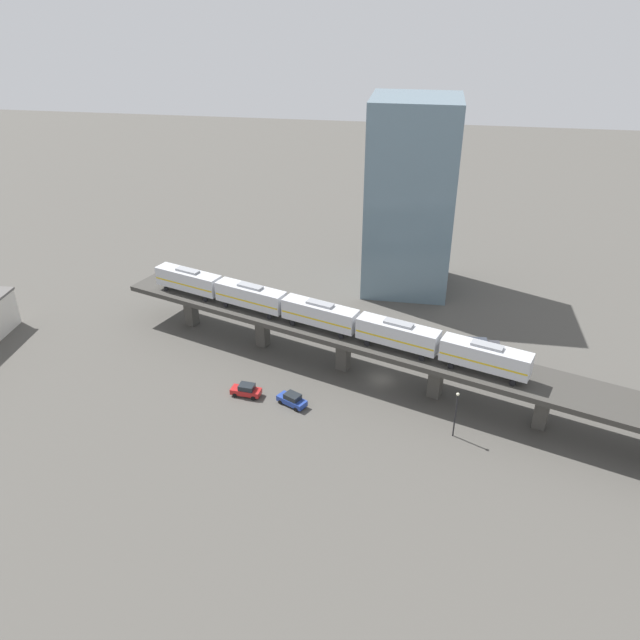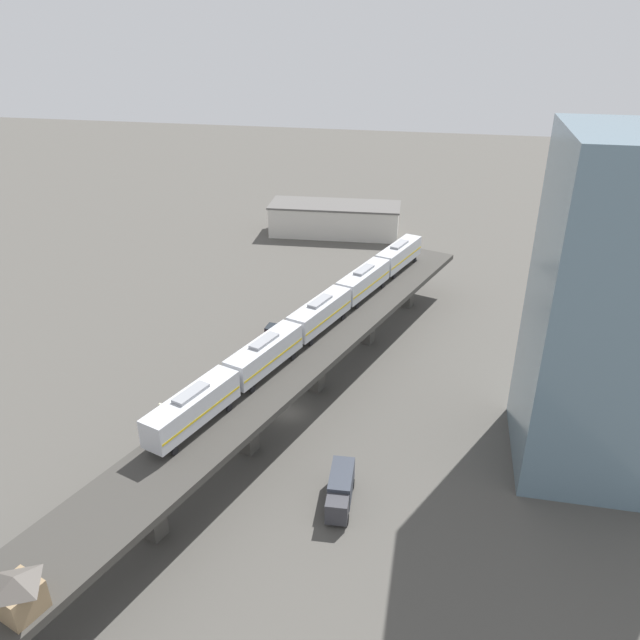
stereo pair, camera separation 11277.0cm
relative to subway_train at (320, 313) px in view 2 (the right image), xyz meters
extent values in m
plane|color=#4C4944|center=(-1.93, -9.78, -9.45)|extent=(400.00, 400.00, 0.00)
cube|color=#393733|center=(-1.93, -9.78, -2.94)|extent=(38.26, 89.63, 0.80)
cube|color=#47443F|center=(-14.62, -46.13, -6.40)|extent=(2.29, 2.29, 6.11)
cube|color=#47443F|center=(-9.68, -31.96, -6.40)|extent=(2.29, 2.29, 6.11)
cube|color=#47443F|center=(-4.73, -17.80, -6.40)|extent=(2.29, 2.29, 6.11)
cube|color=#47443F|center=(0.21, -3.64, -6.40)|extent=(2.29, 2.29, 6.11)
cube|color=#47443F|center=(5.16, 10.52, -6.40)|extent=(2.29, 2.29, 6.11)
cube|color=#47443F|center=(10.10, 24.68, -6.40)|extent=(2.29, 2.29, 6.11)
cube|color=silver|center=(-8.31, -23.79, 0.00)|extent=(6.60, 12.25, 3.10)
cube|color=gold|center=(-8.31, -23.79, -0.30)|extent=(6.56, 12.04, 0.24)
cube|color=gray|center=(-8.31, -23.79, 1.73)|extent=(2.71, 4.43, 0.36)
cylinder|color=black|center=(-10.82, -27.36, -2.12)|extent=(0.48, 0.87, 0.84)
cylinder|color=black|center=(-8.57, -28.15, -2.12)|extent=(0.48, 0.87, 0.84)
cylinder|color=black|center=(-8.05, -19.43, -2.12)|extent=(0.48, 0.87, 0.84)
cylinder|color=black|center=(-5.80, -20.22, -2.12)|extent=(0.48, 0.87, 0.84)
cube|color=silver|center=(-4.15, -11.90, 0.00)|extent=(6.60, 12.25, 3.10)
cube|color=gold|center=(-4.15, -11.90, -0.30)|extent=(6.56, 12.04, 0.24)
cube|color=gray|center=(-4.15, -11.90, 1.73)|extent=(2.71, 4.43, 0.36)
cylinder|color=black|center=(-6.66, -15.47, -2.12)|extent=(0.48, 0.87, 0.84)
cylinder|color=black|center=(-4.41, -16.25, -2.12)|extent=(0.48, 0.87, 0.84)
cylinder|color=black|center=(-3.89, -7.54, -2.12)|extent=(0.48, 0.87, 0.84)
cylinder|color=black|center=(-1.65, -8.32, -2.12)|extent=(0.48, 0.87, 0.84)
cube|color=silver|center=(0.00, 0.00, 0.00)|extent=(6.60, 12.25, 3.10)
cube|color=gold|center=(0.00, 0.00, -0.30)|extent=(6.56, 12.04, 0.24)
cube|color=gray|center=(0.00, 0.00, 1.73)|extent=(2.71, 4.43, 0.36)
cylinder|color=black|center=(-2.51, -3.57, -2.12)|extent=(0.48, 0.87, 0.84)
cylinder|color=black|center=(-0.26, -4.36, -2.12)|extent=(0.48, 0.87, 0.84)
cylinder|color=black|center=(0.26, 4.36, -2.12)|extent=(0.48, 0.87, 0.84)
cylinder|color=black|center=(2.51, 3.57, -2.12)|extent=(0.48, 0.87, 0.84)
cube|color=silver|center=(4.15, 11.90, 0.00)|extent=(6.60, 12.25, 3.10)
cube|color=gold|center=(4.15, 11.90, -0.30)|extent=(6.56, 12.04, 0.24)
cube|color=gray|center=(4.15, 11.90, 1.73)|extent=(2.71, 4.43, 0.36)
cylinder|color=black|center=(1.65, 8.32, -2.12)|extent=(0.48, 0.87, 0.84)
cylinder|color=black|center=(3.89, 7.54, -2.12)|extent=(0.48, 0.87, 0.84)
cylinder|color=black|center=(4.41, 16.25, -2.12)|extent=(0.48, 0.87, 0.84)
cylinder|color=black|center=(6.66, 15.47, -2.12)|extent=(0.48, 0.87, 0.84)
cube|color=silver|center=(8.31, 23.79, 0.00)|extent=(6.60, 12.25, 3.10)
cube|color=gold|center=(8.31, 23.79, -0.30)|extent=(6.56, 12.04, 0.24)
cube|color=gray|center=(8.31, 23.79, 1.73)|extent=(2.71, 4.43, 0.36)
cylinder|color=black|center=(5.80, 20.22, -2.12)|extent=(0.48, 0.87, 0.84)
cylinder|color=black|center=(8.05, 19.43, -2.12)|extent=(0.48, 0.87, 0.84)
cylinder|color=black|center=(8.57, 28.15, -2.12)|extent=(0.48, 0.87, 0.84)
cylinder|color=black|center=(10.82, 27.36, -2.12)|extent=(0.48, 0.87, 0.84)
cube|color=#8C7251|center=(-12.26, -46.64, -1.29)|extent=(3.57, 3.57, 2.50)
pyramid|color=#4C4742|center=(-12.26, -46.64, 0.41)|extent=(4.10, 4.10, 0.90)
cube|color=#AD1E1E|center=(-9.40, 9.38, -8.72)|extent=(2.20, 4.55, 0.80)
cube|color=#1E2328|center=(-9.41, 9.23, -7.94)|extent=(1.83, 2.34, 0.76)
cylinder|color=black|center=(-10.38, 8.04, -9.12)|extent=(0.30, 0.68, 0.66)
cylinder|color=black|center=(-8.68, 7.88, -9.12)|extent=(0.30, 0.68, 0.66)
cylinder|color=black|center=(-10.12, 10.88, -9.12)|extent=(0.30, 0.68, 0.66)
cylinder|color=black|center=(-8.41, 10.73, -9.12)|extent=(0.30, 0.68, 0.66)
cube|color=#233D93|center=(-10.56, 2.28, -8.72)|extent=(3.64, 4.73, 0.80)
cube|color=#1E2328|center=(-10.63, 2.15, -7.94)|extent=(2.47, 2.71, 0.76)
cylinder|color=black|center=(-11.98, 1.41, -9.12)|extent=(0.52, 0.70, 0.66)
cylinder|color=black|center=(-10.46, 0.61, -9.12)|extent=(0.52, 0.70, 0.66)
cylinder|color=black|center=(-10.65, 3.94, -9.12)|extent=(0.52, 0.70, 0.66)
cylinder|color=black|center=(-9.14, 3.15, -9.12)|extent=(0.52, 0.70, 0.66)
cube|color=#333338|center=(7.13, -26.84, -7.80)|extent=(2.30, 2.12, 2.30)
cube|color=#2D333D|center=(6.93, -23.24, -7.60)|extent=(2.58, 5.32, 2.70)
cylinder|color=black|center=(6.14, -26.89, -8.95)|extent=(0.40, 1.02, 1.00)
cylinder|color=black|center=(8.11, -26.79, -8.95)|extent=(0.40, 1.02, 1.00)
cylinder|color=black|center=(5.82, -21.74, -8.95)|extent=(0.40, 1.02, 1.00)
cylinder|color=black|center=(7.88, -21.63, -8.95)|extent=(0.40, 1.02, 1.00)
cylinder|color=black|center=(-13.71, -20.35, -6.20)|extent=(0.20, 0.20, 6.50)
sphere|color=beige|center=(-13.71, -20.35, -2.73)|extent=(0.44, 0.44, 0.44)
cube|color=beige|center=(-8.64, 59.17, -6.25)|extent=(28.54, 11.63, 6.40)
cube|color=#595654|center=(-8.64, 59.17, -2.85)|extent=(29.11, 11.87, 0.40)
cube|color=slate|center=(32.83, -11.53, 8.55)|extent=(16.00, 16.00, 36.00)
camera|label=1|loc=(-81.59, -13.94, 43.81)|focal=35.00mm
camera|label=2|loc=(14.62, -72.26, 36.15)|focal=35.00mm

